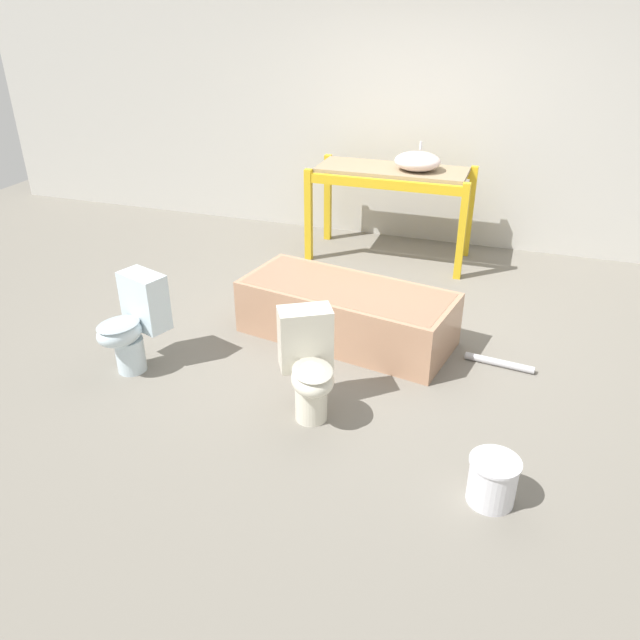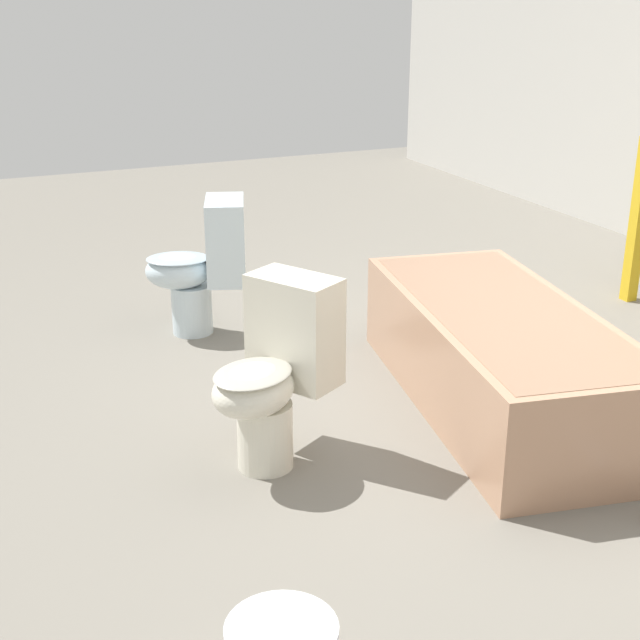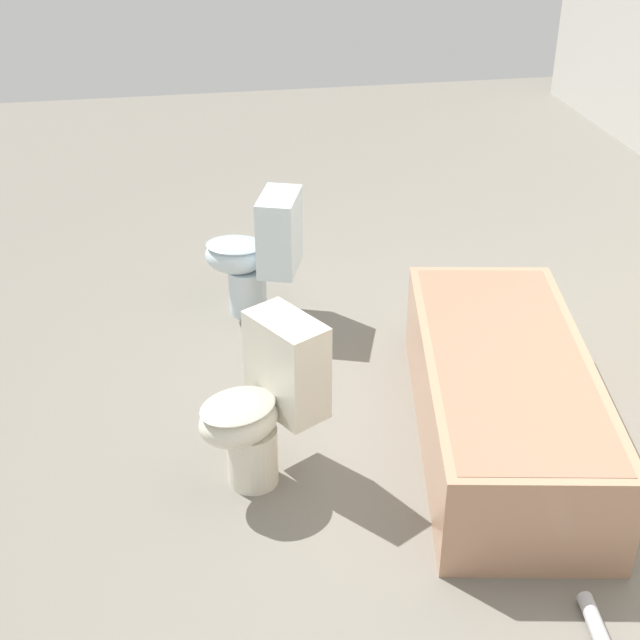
% 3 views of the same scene
% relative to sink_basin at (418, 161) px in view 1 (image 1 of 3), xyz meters
% --- Properties ---
extents(ground_plane, '(12.00, 12.00, 0.00)m').
position_rel_sink_basin_xyz_m(ground_plane, '(-0.08, -1.53, -1.04)').
color(ground_plane, slate).
extents(warehouse_wall_rear, '(10.80, 0.08, 3.20)m').
position_rel_sink_basin_xyz_m(warehouse_wall_rear, '(-0.08, 0.71, 0.56)').
color(warehouse_wall_rear, beige).
rests_on(warehouse_wall_rear, ground_plane).
extents(shelving_rack, '(1.63, 0.71, 0.95)m').
position_rel_sink_basin_xyz_m(shelving_rack, '(-0.25, 0.02, -0.25)').
color(shelving_rack, gold).
rests_on(shelving_rack, ground_plane).
extents(sink_basin, '(0.45, 0.42, 0.26)m').
position_rel_sink_basin_xyz_m(sink_basin, '(0.00, 0.00, 0.00)').
color(sink_basin, silver).
rests_on(sink_basin, shelving_rack).
extents(bathtub_main, '(1.79, 1.01, 0.45)m').
position_rel_sink_basin_xyz_m(bathtub_main, '(-0.18, -1.80, -0.79)').
color(bathtub_main, tan).
rests_on(bathtub_main, ground_plane).
extents(toilet_near, '(0.46, 0.59, 0.72)m').
position_rel_sink_basin_xyz_m(toilet_near, '(-1.53, -2.72, -0.66)').
color(toilet_near, silver).
rests_on(toilet_near, ground_plane).
extents(toilet_far, '(0.53, 0.60, 0.72)m').
position_rel_sink_basin_xyz_m(toilet_far, '(-0.12, -2.86, -0.66)').
color(toilet_far, silver).
rests_on(toilet_far, ground_plane).
extents(bucket_white, '(0.28, 0.28, 0.28)m').
position_rel_sink_basin_xyz_m(bucket_white, '(1.11, -3.32, -0.90)').
color(bucket_white, silver).
rests_on(bucket_white, ground_plane).
extents(loose_pipe, '(0.52, 0.12, 0.06)m').
position_rel_sink_basin_xyz_m(loose_pipe, '(1.05, -1.85, -1.02)').
color(loose_pipe, '#B7B7BC').
rests_on(loose_pipe, ground_plane).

